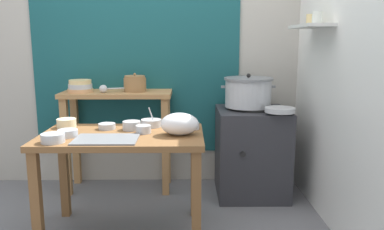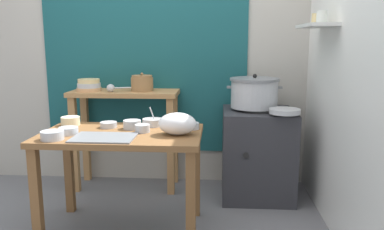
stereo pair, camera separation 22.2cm
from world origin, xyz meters
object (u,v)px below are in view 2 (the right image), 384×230
object	(u,v)px
serving_tray	(104,138)
prep_bowl_4	(192,126)
prep_table	(122,148)
plastic_bag	(177,124)
steamer_pot	(254,93)
prep_bowl_0	(68,130)
back_shelf_table	(125,115)
prep_bowl_1	(70,121)
clay_pot	(142,83)
prep_bowl_7	(52,135)
prep_bowl_6	(152,122)
prep_bowl_2	(109,124)
stove_block	(257,153)
ladle	(112,88)
wide_pan	(285,111)
prep_bowl_5	(132,124)
prep_bowl_3	(142,128)
bowl_stack_enamel	(89,85)

from	to	relation	value
serving_tray	prep_bowl_4	size ratio (longest dim) A/B	3.87
prep_table	plastic_bag	xyz separation A→B (m)	(0.39, -0.04, 0.19)
steamer_pot	prep_bowl_0	distance (m)	1.55
back_shelf_table	prep_bowl_1	distance (m)	0.70
prep_table	serving_tray	xyz separation A→B (m)	(-0.07, -0.17, 0.12)
clay_pot	prep_bowl_7	distance (m)	1.16
clay_pot	serving_tray	bearing A→B (deg)	-93.15
prep_bowl_6	serving_tray	bearing A→B (deg)	-122.49
clay_pot	plastic_bag	bearing A→B (deg)	-65.24
back_shelf_table	prep_bowl_7	bearing A→B (deg)	-101.11
clay_pot	prep_bowl_4	distance (m)	0.89
prep_bowl_2	prep_bowl_4	size ratio (longest dim) A/B	1.18
stove_block	prep_bowl_6	size ratio (longest dim) A/B	5.24
ladle	wide_pan	bearing A→B (deg)	-11.26
back_shelf_table	plastic_bag	distance (m)	1.06
prep_bowl_5	prep_bowl_7	xyz separation A→B (m)	(-0.44, -0.35, -0.00)
prep_table	steamer_pot	world-z (taller)	steamer_pot
prep_bowl_1	prep_bowl_2	world-z (taller)	prep_bowl_1
wide_pan	prep_bowl_4	distance (m)	0.78
prep_bowl_4	prep_table	bearing A→B (deg)	-163.99
steamer_pot	prep_bowl_0	size ratio (longest dim) A/B	3.55
prep_bowl_0	prep_bowl_7	world-z (taller)	prep_bowl_7
ladle	prep_bowl_0	distance (m)	0.86
ladle	prep_bowl_3	world-z (taller)	ladle
prep_table	prep_bowl_0	distance (m)	0.38
clay_pot	prep_bowl_2	distance (m)	0.74
clay_pot	bowl_stack_enamel	bearing A→B (deg)	-175.16
clay_pot	prep_bowl_7	size ratio (longest dim) A/B	1.35
prep_bowl_1	prep_bowl_4	size ratio (longest dim) A/B	1.33
prep_bowl_3	back_shelf_table	bearing A→B (deg)	111.14
prep_bowl_2	prep_bowl_6	distance (m)	0.32
wide_pan	prep_table	bearing A→B (deg)	-158.25
plastic_bag	prep_bowl_0	size ratio (longest dim) A/B	1.95
prep_bowl_5	serving_tray	bearing A→B (deg)	-112.89
prep_table	prep_bowl_3	distance (m)	0.20
prep_bowl_2	prep_bowl_7	bearing A→B (deg)	-124.45
back_shelf_table	prep_bowl_4	xyz separation A→B (m)	(0.66, -0.71, 0.07)
bowl_stack_enamel	prep_bowl_7	size ratio (longest dim) A/B	1.50
prep_table	steamer_pot	xyz separation A→B (m)	(0.97, 0.74, 0.30)
back_shelf_table	prep_bowl_2	distance (m)	0.70
serving_tray	prep_bowl_4	xyz separation A→B (m)	(0.55, 0.31, 0.02)
ladle	prep_bowl_2	distance (m)	0.66
clay_pot	ladle	xyz separation A→B (m)	(-0.25, -0.09, -0.03)
prep_bowl_6	prep_bowl_0	bearing A→B (deg)	-149.82
prep_bowl_1	prep_bowl_7	world-z (taller)	prep_bowl_1
prep_bowl_5	prep_bowl_6	bearing A→B (deg)	39.19
ladle	prep_bowl_3	size ratio (longest dim) A/B	2.84
wide_pan	prep_bowl_3	bearing A→B (deg)	-156.30
back_shelf_table	ladle	world-z (taller)	ladle
prep_table	prep_bowl_1	size ratio (longest dim) A/B	7.99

